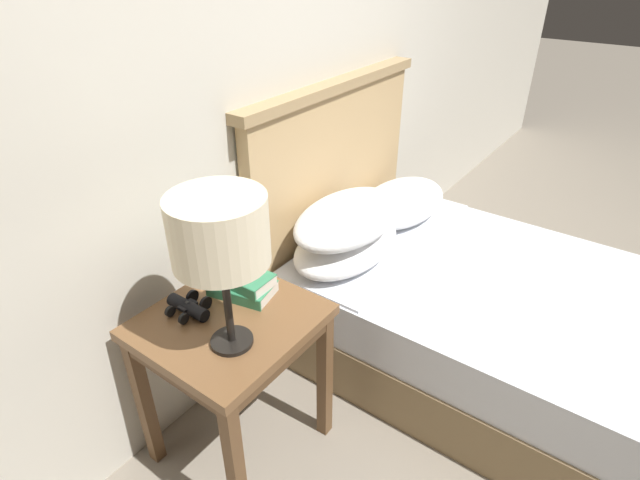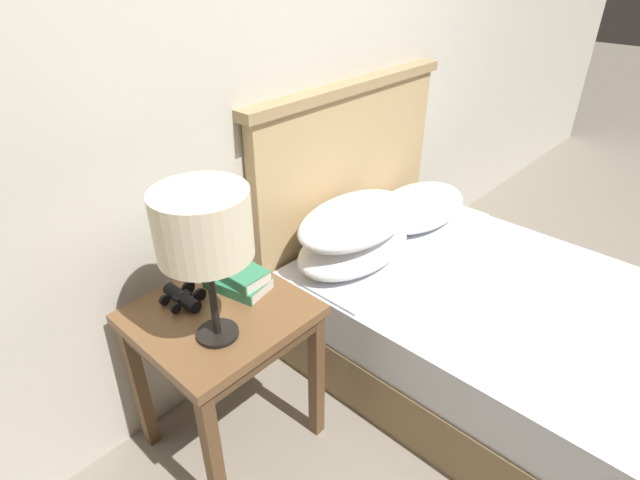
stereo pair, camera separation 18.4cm
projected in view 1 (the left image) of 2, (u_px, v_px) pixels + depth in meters
name	position (u px, v px, depth m)	size (l,w,h in m)	color
ground_plane	(482.00, 451.00, 1.91)	(20.00, 20.00, 0.00)	gray
wall_back	(247.00, 62.00, 1.79)	(8.00, 0.06, 2.60)	beige
nightstand	(231.00, 339.00, 1.67)	(0.54, 0.51, 0.62)	brown
bed	(479.00, 308.00, 2.19)	(1.24, 1.86, 1.16)	olive
table_lamp	(219.00, 233.00, 1.32)	(0.27, 0.27, 0.49)	black
book_on_nightstand	(242.00, 288.00, 1.72)	(0.18, 0.24, 0.04)	silver
book_stacked_on_top	(243.00, 278.00, 1.70)	(0.13, 0.21, 0.04)	silver
binoculars_pair	(188.00, 307.00, 1.63)	(0.14, 0.16, 0.05)	black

